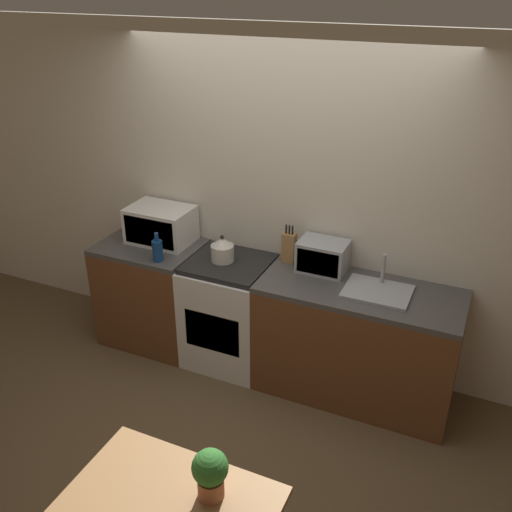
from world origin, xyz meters
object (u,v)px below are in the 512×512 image
stove_range (230,312)px  toaster_oven (323,256)px  kettle (222,250)px  bottle (158,250)px  microwave (161,225)px

stove_range → toaster_oven: bearing=12.9°
kettle → bottle: bearing=-155.3°
toaster_oven → kettle: bearing=-167.9°
kettle → microwave: microwave is taller
bottle → stove_range: bearing=22.5°
bottle → kettle: bearing=24.7°
bottle → toaster_oven: bearing=17.0°
stove_range → kettle: 0.55m
stove_range → microwave: size_ratio=1.75×
microwave → stove_range: bearing=-9.1°
kettle → bottle: 0.50m
microwave → bottle: 0.36m
toaster_oven → stove_range: bearing=-167.1°
kettle → bottle: bottle is taller
microwave → bottle: (0.17, -0.31, -0.06)m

